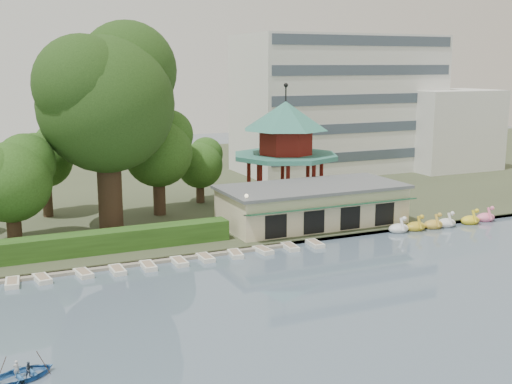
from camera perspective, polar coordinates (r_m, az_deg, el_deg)
ground_plane at (r=42.54m, az=7.67°, el=-11.23°), size 220.00×220.00×0.00m
shore at (r=89.22m, az=-10.19°, el=0.78°), size 220.00×70.00×0.40m
embankment at (r=57.04m, az=-1.55°, el=-5.07°), size 220.00×0.60×0.30m
dock at (r=53.69m, az=-13.48°, el=-6.48°), size 34.00×1.60×0.24m
boathouse at (r=64.82m, az=5.01°, el=-1.08°), size 18.60×9.39×3.90m
pavilion at (r=73.63m, az=2.63°, el=4.48°), size 12.40×12.40×13.50m
office_building at (r=98.42m, az=8.98°, el=7.39°), size 38.00×18.00×20.00m
hedge at (r=56.07m, az=-17.20°, el=-4.66°), size 30.00×2.00×1.80m
lamp_post at (r=58.32m, az=-0.85°, el=-1.46°), size 0.36×0.36×4.28m
big_tree at (r=62.68m, az=-13.11°, el=8.52°), size 14.19×13.22×20.04m
small_trees at (r=64.92m, az=-17.59°, el=2.12°), size 39.17×16.54×11.12m
swan_boats at (r=67.76m, az=16.25°, el=-2.67°), size 13.33×2.09×1.92m
moored_rowboats at (r=52.79m, az=-11.06°, el=-6.61°), size 34.88×2.79×0.36m
rowboat_with_passengers at (r=36.95m, az=-20.01°, el=-14.66°), size 5.29×4.38×2.01m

